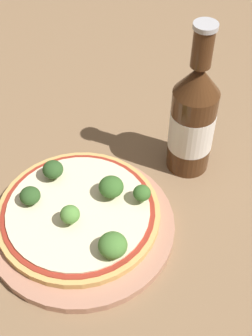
{
  "coord_description": "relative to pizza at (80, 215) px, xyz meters",
  "views": [
    {
      "loc": [
        0.36,
        -0.15,
        0.51
      ],
      "look_at": [
        -0.01,
        0.05,
        0.06
      ],
      "focal_mm": 50.0,
      "sensor_mm": 36.0,
      "label": 1
    }
  ],
  "objects": [
    {
      "name": "broccoli_floret_4",
      "position": [
        0.07,
        0.01,
        0.02
      ],
      "size": [
        0.04,
        0.04,
        0.03
      ],
      "color": "#7A9E5B",
      "rests_on": "pizza"
    },
    {
      "name": "broccoli_floret_1",
      "position": [
        0.0,
        0.05,
        0.02
      ],
      "size": [
        0.03,
        0.03,
        0.03
      ],
      "color": "#7A9E5B",
      "rests_on": "pizza"
    },
    {
      "name": "broccoli_floret_2",
      "position": [
        0.02,
        0.08,
        0.02
      ],
      "size": [
        0.02,
        0.02,
        0.03
      ],
      "color": "#7A9E5B",
      "rests_on": "pizza"
    },
    {
      "name": "beer_bottle",
      "position": [
        -0.02,
        0.19,
        0.07
      ],
      "size": [
        0.06,
        0.06,
        0.23
      ],
      "color": "#472814",
      "rests_on": "ground_plane"
    },
    {
      "name": "broccoli_floret_3",
      "position": [
        -0.04,
        -0.05,
        0.02
      ],
      "size": [
        0.03,
        0.03,
        0.02
      ],
      "color": "#7A9E5B",
      "rests_on": "pizza"
    },
    {
      "name": "broccoli_floret_0",
      "position": [
        -0.07,
        -0.01,
        0.02
      ],
      "size": [
        0.03,
        0.03,
        0.03
      ],
      "color": "#7A9E5B",
      "rests_on": "pizza"
    },
    {
      "name": "broccoli_floret_5",
      "position": [
        0.01,
        -0.02,
        0.02
      ],
      "size": [
        0.02,
        0.02,
        0.03
      ],
      "color": "#7A9E5B",
      "rests_on": "pizza"
    },
    {
      "name": "ground_plane",
      "position": [
        -0.0,
        0.02,
        -0.02
      ],
      "size": [
        3.0,
        3.0,
        0.0
      ],
      "primitive_type": "plane",
      "color": "#846647"
    },
    {
      "name": "plate",
      "position": [
        0.01,
        -0.0,
        -0.01
      ],
      "size": [
        0.24,
        0.24,
        0.01
      ],
      "color": "tan",
      "rests_on": "ground_plane"
    },
    {
      "name": "pizza",
      "position": [
        0.0,
        0.0,
        0.0
      ],
      "size": [
        0.21,
        0.21,
        0.01
      ],
      "color": "tan",
      "rests_on": "plate"
    }
  ]
}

